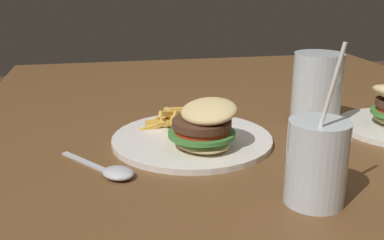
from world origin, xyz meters
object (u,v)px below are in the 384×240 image
at_px(beer_glass, 316,92).
at_px(spoon, 115,172).
at_px(meal_plate_near, 196,132).
at_px(juice_glass, 316,165).

bearing_deg(beer_glass, spoon, -68.01).
bearing_deg(meal_plate_near, beer_glass, 103.80).
bearing_deg(beer_glass, meal_plate_near, -76.20).
bearing_deg(meal_plate_near, juice_glass, 25.81).
height_order(meal_plate_near, beer_glass, beer_glass).
xyz_separation_m(meal_plate_near, juice_glass, (0.23, 0.11, 0.03)).
height_order(meal_plate_near, juice_glass, juice_glass).
relative_size(juice_glass, spoon, 1.47).
height_order(meal_plate_near, spoon, meal_plate_near).
relative_size(meal_plate_near, beer_glass, 2.02).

